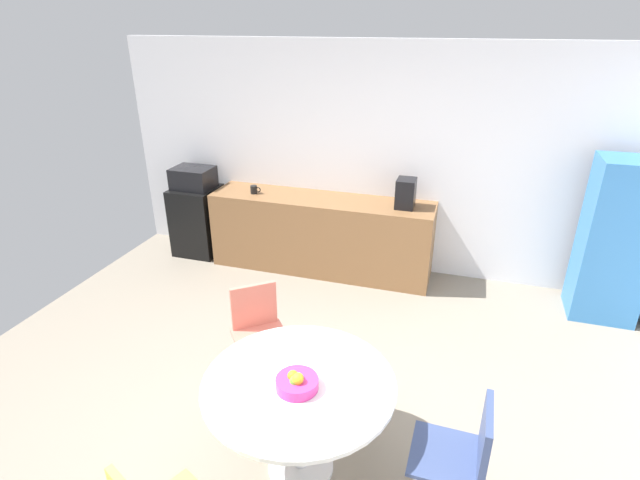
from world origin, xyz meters
The scene contains 12 objects.
ground_plane centered at (0.00, 0.00, 0.00)m, with size 6.00×6.00×0.00m, color gray.
wall_back centered at (0.00, 3.00, 1.30)m, with size 6.00×0.10×2.60m, color silver.
counter_block centered at (-0.47, 2.65, 0.45)m, with size 2.60×0.60×0.90m, color brown.
mini_fridge centered at (-2.12, 2.65, 0.43)m, with size 0.54×0.54×0.86m, color black.
microwave centered at (-2.12, 2.65, 0.99)m, with size 0.48×0.38×0.26m, color black.
locker_cabinet centered at (2.55, 2.55, 0.81)m, with size 0.60×0.50×1.63m, color #3372B2.
round_table centered at (0.26, -0.17, 0.62)m, with size 1.20×1.20×0.74m.
chair_coral centered at (-0.38, 0.63, 0.52)m, with size 0.59×0.59×0.83m.
chair_navy centered at (1.28, -0.19, 0.52)m, with size 0.43×0.43×0.83m.
fruit_bowl centered at (0.27, -0.23, 0.78)m, with size 0.26×0.26×0.13m.
mug_white centered at (-1.27, 2.59, 0.95)m, with size 0.13×0.08×0.09m.
coffee_maker centered at (0.49, 2.65, 1.06)m, with size 0.20×0.24×0.32m, color black.
Camera 1 is at (1.09, -2.39, 2.77)m, focal length 27.32 mm.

